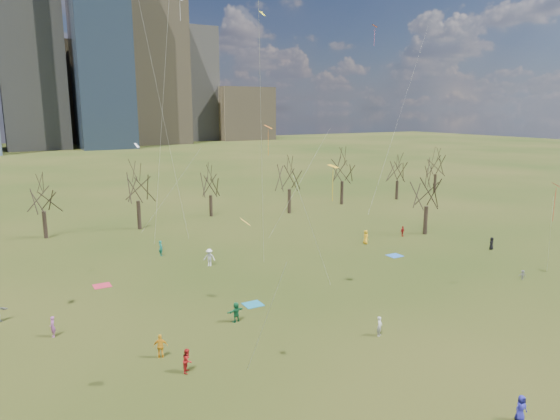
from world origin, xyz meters
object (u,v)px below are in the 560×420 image
blanket_crimson (102,286)px  person_2 (187,360)px  person_1 (380,326)px  person_4 (161,346)px  blanket_navy (395,256)px  blanket_teal (253,304)px  person_0 (521,408)px

blanket_crimson → person_2: size_ratio=1.00×
person_1 → person_2: person_2 is taller
blanket_crimson → person_4: size_ratio=0.95×
blanket_crimson → person_1: person_1 is taller
blanket_navy → blanket_crimson: bearing=168.7°
person_4 → blanket_crimson: bearing=-65.3°
blanket_teal → person_1: size_ratio=1.07×
blanket_navy → blanket_crimson: same height
blanket_navy → blanket_crimson: (-31.40, 6.27, 0.00)m
person_0 → person_2: bearing=145.5°
person_4 → blanket_navy: bearing=-139.5°
person_1 → person_4: bearing=132.1°
blanket_navy → person_0: size_ratio=1.08×
person_0 → person_1: 11.83m
blanket_navy → person_0: 31.08m
blanket_teal → blanket_crimson: same height
person_0 → person_2: (-14.10, 13.84, 0.07)m
blanket_navy → person_2: 32.34m
person_2 → person_4: person_4 is taller
blanket_crimson → person_1: (16.13, -21.40, 0.74)m
blanket_teal → person_2: size_ratio=1.00×
blanket_crimson → person_4: person_4 is taller
blanket_teal → blanket_navy: size_ratio=1.00×
blanket_crimson → person_2: bearing=-84.6°
person_4 → blanket_teal: bearing=-129.4°
blanket_teal → person_1: (5.57, -10.07, 0.74)m
person_2 → person_0: bearing=-101.6°
person_0 → person_1: (0.19, 11.83, 0.01)m
blanket_teal → person_0: (5.39, -21.90, 0.72)m
person_4 → person_1: bearing=-175.5°
person_1 → person_0: bearing=-121.6°
blanket_navy → person_4: 32.24m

